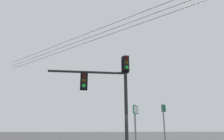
% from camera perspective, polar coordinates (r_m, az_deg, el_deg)
% --- Properties ---
extents(signal_mast_assembly, '(1.06, 4.78, 6.01)m').
position_cam_1_polar(signal_mast_assembly, '(10.96, 0.47, -4.36)').
color(signal_mast_assembly, black).
rests_on(signal_mast_assembly, ground).
extents(route_sign_primary, '(0.29, 0.25, 2.79)m').
position_cam_1_polar(route_sign_primary, '(7.71, 7.37, -18.82)').
color(route_sign_primary, slate).
rests_on(route_sign_primary, ground).
extents(route_sign_secondary, '(0.24, 0.16, 2.97)m').
position_cam_1_polar(route_sign_secondary, '(9.71, 16.01, -17.44)').
color(route_sign_secondary, slate).
rests_on(route_sign_secondary, ground).
extents(overhead_wire_span, '(15.01, 20.92, 1.55)m').
position_cam_1_polar(overhead_wire_span, '(13.05, -0.63, 12.44)').
color(overhead_wire_span, black).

